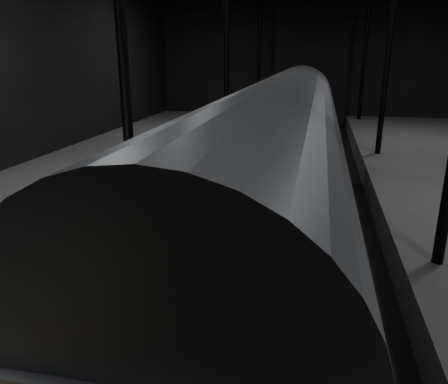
% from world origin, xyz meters
% --- Properties ---
extents(ground, '(44.00, 44.00, 0.00)m').
position_xyz_m(ground, '(0.00, 0.00, 0.00)').
color(ground, black).
rests_on(ground, ground).
extents(platform_left, '(9.00, 43.80, 1.00)m').
position_xyz_m(platform_left, '(-7.50, 0.00, 0.50)').
color(platform_left, '#4D4D4A').
rests_on(platform_left, ground).
extents(tactile_strip, '(0.50, 43.80, 0.01)m').
position_xyz_m(tactile_strip, '(-3.25, 0.00, 1.00)').
color(tactile_strip, olive).
rests_on(tactile_strip, platform_left).
extents(track, '(2.40, 43.00, 0.24)m').
position_xyz_m(track, '(0.00, 0.00, 0.07)').
color(track, '#3F3328').
rests_on(track, ground).
extents(train, '(2.84, 18.94, 5.06)m').
position_xyz_m(train, '(-0.00, -2.85, 2.82)').
color(train, '#A0A2A7').
rests_on(train, ground).
extents(woman, '(0.62, 0.41, 1.68)m').
position_xyz_m(woman, '(-3.80, -8.68, 1.84)').
color(woman, tan).
rests_on(woman, platform_left).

